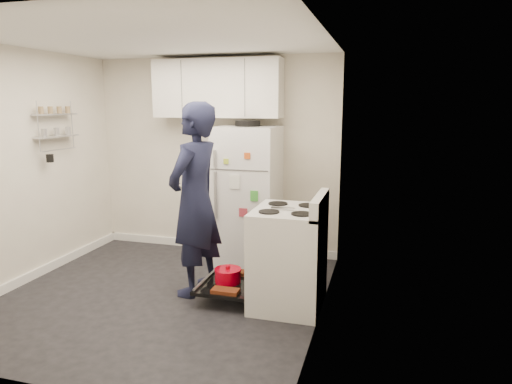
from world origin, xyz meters
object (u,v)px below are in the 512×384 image
(electric_range, at_px, (287,258))
(open_oven_door, at_px, (229,280))
(refrigerator, at_px, (248,195))
(person, at_px, (195,200))

(electric_range, bearing_deg, open_oven_door, -179.55)
(electric_range, distance_m, refrigerator, 1.37)
(refrigerator, bearing_deg, person, -102.92)
(open_oven_door, distance_m, refrigerator, 1.29)
(open_oven_door, height_order, person, person)
(refrigerator, distance_m, person, 1.08)
(refrigerator, bearing_deg, open_oven_door, -83.21)
(open_oven_door, relative_size, person, 0.36)
(person, bearing_deg, refrigerator, 177.31)
(open_oven_door, xyz_separation_m, person, (-0.37, 0.06, 0.79))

